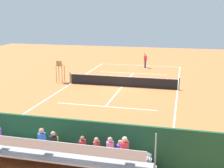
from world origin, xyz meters
TOP-DOWN VIEW (x-y plane):
  - ground_plane at (0.00, 0.00)m, footprint 60.00×60.00m
  - court_line_markings at (0.00, -0.04)m, footprint 10.10×22.20m
  - tennis_net at (0.00, 0.00)m, footprint 10.30×0.10m
  - backdrop_wall at (0.00, 14.00)m, footprint 18.00×0.16m
  - bleacher_stand at (-0.13, 15.34)m, footprint 9.06×2.40m
  - umpire_chair at (6.20, -0.20)m, footprint 0.67×0.67m
  - courtside_bench at (-2.89, 13.27)m, footprint 1.80×0.40m
  - equipment_bag at (-1.43, 13.40)m, footprint 0.90×0.36m
  - tennis_player at (-0.86, -9.61)m, footprint 0.42×0.55m
  - tennis_racket at (0.02, -9.67)m, footprint 0.41×0.58m
  - tennis_ball_near at (-2.21, -7.58)m, footprint 0.07×0.07m

SIDE VIEW (x-z plane):
  - ground_plane at x=0.00m, z-range 0.00..0.00m
  - court_line_markings at x=0.00m, z-range 0.00..0.01m
  - tennis_racket at x=0.02m, z-range 0.00..0.03m
  - tennis_ball_near at x=-2.21m, z-range 0.00..0.07m
  - equipment_bag at x=-1.43m, z-range 0.00..0.36m
  - tennis_net at x=0.00m, z-range -0.03..1.04m
  - courtside_bench at x=-2.89m, z-range 0.09..1.02m
  - bleacher_stand at x=-0.13m, z-range -0.28..2.20m
  - backdrop_wall at x=0.00m, z-range 0.00..2.00m
  - tennis_player at x=-0.86m, z-range 0.05..1.98m
  - umpire_chair at x=6.20m, z-range 0.24..2.38m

